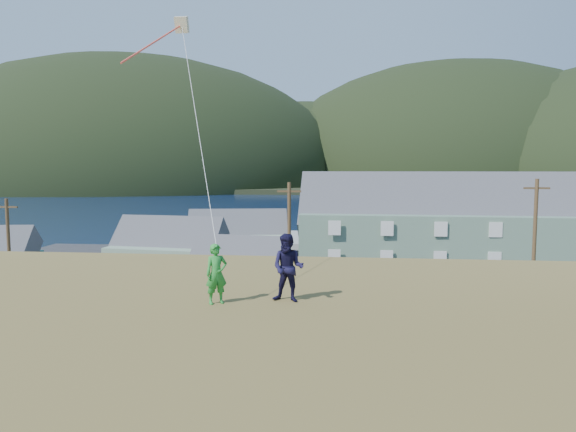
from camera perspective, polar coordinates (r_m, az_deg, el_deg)
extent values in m
plane|color=#0A1638|center=(34.26, -0.51, -12.78)|extent=(900.00, 900.00, 0.00)
cube|color=#4C3D19|center=(32.36, -0.91, -13.79)|extent=(110.00, 8.00, 0.10)
cube|color=#28282B|center=(50.61, 1.65, -6.74)|extent=(72.00, 36.00, 0.12)
cube|color=gray|center=(73.71, -1.69, -2.61)|extent=(26.00, 14.00, 0.90)
cube|color=black|center=(362.50, 5.31, 3.81)|extent=(900.00, 320.00, 2.00)
ellipsoid|color=black|center=(317.54, -17.07, 3.56)|extent=(260.00, 234.00, 143.00)
ellipsoid|color=black|center=(333.31, 1.81, 3.86)|extent=(200.00, 180.00, 100.00)
ellipsoid|color=black|center=(329.23, 17.54, 3.60)|extent=(230.00, 207.00, 142.60)
cube|color=slate|center=(56.40, 19.62, -2.66)|extent=(35.03, 10.93, 5.96)
cube|color=#47474C|center=(55.97, 19.77, 1.97)|extent=(35.53, 10.71, 9.69)
cube|color=gray|center=(49.14, -13.13, -5.12)|extent=(10.42, 7.58, 3.46)
cube|color=#47474C|center=(48.74, -13.19, -2.12)|extent=(10.89, 7.39, 6.23)
cube|color=silver|center=(42.47, -5.60, -7.04)|extent=(7.84, 6.07, 2.89)
cube|color=#47474C|center=(42.06, -5.63, -4.16)|extent=(8.33, 6.07, 5.09)
cube|color=gray|center=(57.59, -5.57, -3.53)|extent=(11.33, 7.90, 3.34)
cube|color=#47474C|center=(57.25, -5.60, -0.95)|extent=(11.80, 7.90, 6.18)
cylinder|color=#47331E|center=(41.68, -28.55, -4.06)|extent=(0.24, 0.24, 8.40)
cylinder|color=#47331E|center=(34.51, 0.13, -4.22)|extent=(0.24, 0.24, 9.60)
cylinder|color=#47331E|center=(36.47, 25.64, -4.02)|extent=(0.24, 0.24, 9.87)
imported|color=#9FA0A4|center=(54.87, -16.15, -5.17)|extent=(1.81, 4.48, 1.45)
imported|color=maroon|center=(58.97, -10.87, -4.39)|extent=(2.71, 4.95, 1.32)
imported|color=black|center=(57.46, 0.75, -4.55)|extent=(1.78, 3.97, 1.33)
imported|color=#222228|center=(51.72, -4.99, -5.55)|extent=(2.69, 5.53, 1.55)
imported|color=#354686|center=(56.66, 4.11, -4.65)|extent=(2.09, 4.51, 1.43)
imported|color=navy|center=(52.33, 0.95, -5.52)|extent=(1.80, 4.01, 1.34)
imported|color=silver|center=(52.62, -7.94, -5.49)|extent=(2.51, 5.08, 1.39)
imported|color=#BABABA|center=(57.73, -5.17, -4.48)|extent=(2.23, 4.93, 1.40)
imported|color=#972F12|center=(55.55, -19.56, -5.13)|extent=(1.76, 4.31, 1.46)
imported|color=#258B30|center=(13.28, -7.96, -6.39)|extent=(0.67, 0.61, 1.54)
imported|color=black|center=(13.34, 0.02, -5.78)|extent=(0.97, 0.82, 1.77)
cube|color=beige|center=(19.79, -11.73, 20.08)|extent=(0.46, 0.43, 0.60)
cylinder|color=#FF5543|center=(18.61, -14.75, 18.12)|extent=(0.06, 0.06, 3.31)
cylinder|color=white|center=(16.14, -10.19, 10.87)|extent=(0.02, 0.02, 9.33)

